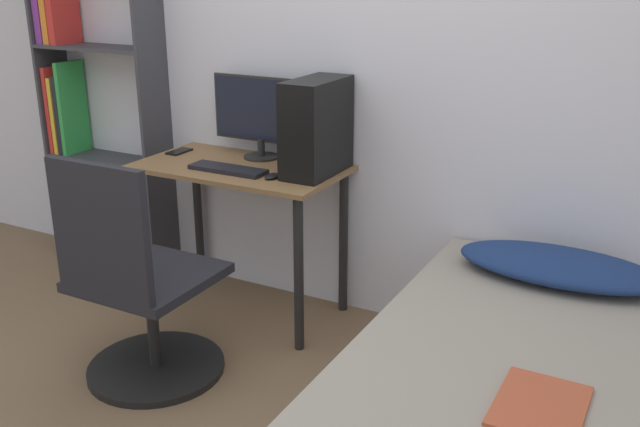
{
  "coord_description": "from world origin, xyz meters",
  "views": [
    {
      "loc": [
        1.43,
        -1.59,
        1.65
      ],
      "look_at": [
        0.22,
        0.67,
        0.75
      ],
      "focal_mm": 40.0,
      "sensor_mm": 36.0,
      "label": 1
    }
  ],
  "objects_px": {
    "monitor": "(260,114)",
    "keyboard": "(228,169)",
    "bookshelf": "(83,105)",
    "office_chair": "(139,300)",
    "pc_tower": "(317,127)"
  },
  "relations": [
    {
      "from": "monitor",
      "to": "keyboard",
      "type": "relative_size",
      "value": 1.39
    },
    {
      "from": "bookshelf",
      "to": "keyboard",
      "type": "xyz_separation_m",
      "value": [
        1.16,
        -0.26,
        -0.15
      ]
    },
    {
      "from": "office_chair",
      "to": "monitor",
      "type": "height_order",
      "value": "monitor"
    },
    {
      "from": "office_chair",
      "to": "pc_tower",
      "type": "xyz_separation_m",
      "value": [
        0.39,
        0.8,
        0.6
      ]
    },
    {
      "from": "bookshelf",
      "to": "office_chair",
      "type": "distance_m",
      "value": 1.55
    },
    {
      "from": "monitor",
      "to": "keyboard",
      "type": "bearing_deg",
      "value": -90.81
    },
    {
      "from": "bookshelf",
      "to": "office_chair",
      "type": "height_order",
      "value": "bookshelf"
    },
    {
      "from": "office_chair",
      "to": "pc_tower",
      "type": "bearing_deg",
      "value": 64.01
    },
    {
      "from": "keyboard",
      "to": "office_chair",
      "type": "bearing_deg",
      "value": -91.21
    },
    {
      "from": "pc_tower",
      "to": "monitor",
      "type": "bearing_deg",
      "value": 163.02
    },
    {
      "from": "office_chair",
      "to": "bookshelf",
      "type": "bearing_deg",
      "value": 142.09
    },
    {
      "from": "monitor",
      "to": "office_chair",
      "type": "bearing_deg",
      "value": -91.09
    },
    {
      "from": "bookshelf",
      "to": "monitor",
      "type": "bearing_deg",
      "value": 0.8
    },
    {
      "from": "bookshelf",
      "to": "pc_tower",
      "type": "relative_size",
      "value": 4.32
    },
    {
      "from": "bookshelf",
      "to": "monitor",
      "type": "relative_size",
      "value": 3.53
    }
  ]
}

